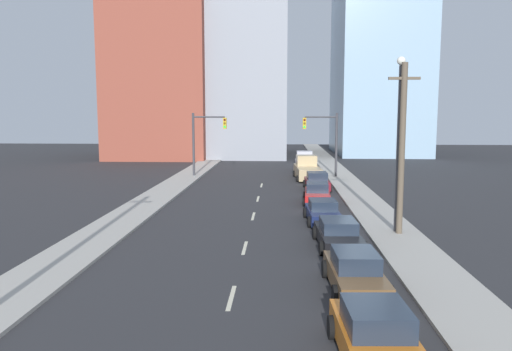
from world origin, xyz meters
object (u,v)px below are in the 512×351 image
sedan_black (338,234)px  pickup_truck_tan (307,170)px  sedan_brown (355,272)px  pickup_truck_silver (305,163)px  traffic_signal_right (327,137)px  traffic_signal_left (202,136)px  sedan_maroon (317,182)px  street_lamp (399,134)px  sedan_orange (376,336)px  sedan_navy (323,212)px  sedan_red (317,194)px  utility_pole_right_mid (402,148)px

sedan_black → pickup_truck_tan: (-0.19, 25.22, 0.27)m
sedan_brown → pickup_truck_silver: (-0.07, 37.74, 0.20)m
traffic_signal_right → sedan_brown: size_ratio=1.39×
traffic_signal_left → pickup_truck_tan: 11.01m
sedan_maroon → pickup_truck_tan: size_ratio=0.67×
street_lamp → sedan_black: street_lamp is taller
sedan_orange → sedan_maroon: (0.59, 29.43, -0.01)m
sedan_orange → sedan_brown: (0.23, 5.25, -0.01)m
sedan_brown → sedan_navy: (-0.22, 11.43, -0.06)m
sedan_red → sedan_brown: bearing=-86.8°
sedan_black → pickup_truck_tan: 25.23m
sedan_navy → sedan_maroon: (0.58, 12.76, 0.06)m
sedan_brown → pickup_truck_silver: size_ratio=0.89×
sedan_maroon → sedan_orange: bearing=-92.3°
pickup_truck_silver → traffic_signal_right: bearing=-70.1°
traffic_signal_right → sedan_navy: size_ratio=1.47×
sedan_brown → sedan_red: (-0.09, 17.79, -0.01)m
sedan_navy → pickup_truck_tan: pickup_truck_tan is taller
traffic_signal_right → street_lamp: (1.55, -23.45, 1.24)m
utility_pole_right_mid → sedan_navy: size_ratio=2.05×
traffic_signal_right → sedan_red: (-1.98, -14.46, -3.43)m
pickup_truck_silver → sedan_red: bearing=-89.8°
street_lamp → traffic_signal_right: bearing=93.8°
sedan_brown → sedan_maroon: sedan_maroon is taller
sedan_brown → sedan_red: 17.79m
traffic_signal_left → sedan_red: 18.20m
street_lamp → sedan_black: bearing=-140.2°
traffic_signal_left → pickup_truck_silver: (10.54, 5.48, -3.21)m
sedan_orange → pickup_truck_tan: (0.11, 36.46, 0.21)m
sedan_orange → sedan_black: size_ratio=0.91×
sedan_orange → pickup_truck_silver: size_ratio=0.82×
sedan_black → sedan_maroon: (0.29, 18.20, 0.05)m
sedan_black → sedan_red: sedan_red is taller
sedan_brown → street_lamp: bearing=66.4°
sedan_orange → sedan_black: sedan_orange is taller
traffic_signal_left → sedan_black: (10.67, -26.26, -3.47)m
pickup_truck_silver → sedan_black: bearing=-89.5°
sedan_navy → pickup_truck_silver: bearing=87.3°
utility_pole_right_mid → sedan_maroon: size_ratio=2.09×
utility_pole_right_mid → sedan_navy: bearing=140.7°
sedan_black → sedan_brown: bearing=-92.9°
traffic_signal_right → sedan_maroon: bearing=-100.8°
traffic_signal_right → sedan_black: traffic_signal_right is taller
traffic_signal_left → sedan_red: bearing=-54.0°
traffic_signal_left → pickup_truck_tan: size_ratio=1.00×
sedan_red → sedan_black: bearing=-86.3°
street_lamp → pickup_truck_silver: size_ratio=1.78×
utility_pole_right_mid → sedan_brown: bearing=-112.9°
traffic_signal_right → pickup_truck_silver: size_ratio=1.23×
sedan_black → sedan_navy: sedan_navy is taller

